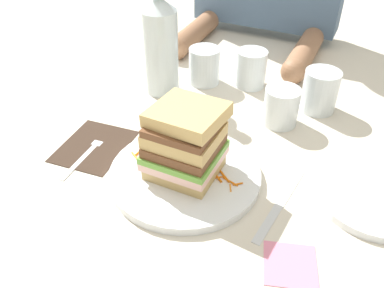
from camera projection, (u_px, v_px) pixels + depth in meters
The scene contains 24 objects.
ground_plane at pixel (191, 177), 0.74m from camera, with size 3.00×3.00×0.00m, color beige.
main_plate at pixel (185, 174), 0.74m from camera, with size 0.27×0.27×0.02m, color white.
sandwich at pixel (185, 143), 0.69m from camera, with size 0.13×0.12×0.13m.
carrot_shred_0 at pixel (149, 158), 0.76m from camera, with size 0.00×0.00×0.03m, color orange.
carrot_shred_1 at pixel (135, 157), 0.76m from camera, with size 0.00×0.00×0.03m, color orange.
carrot_shred_2 at pixel (139, 152), 0.77m from camera, with size 0.00×0.00×0.02m, color orange.
carrot_shred_3 at pixel (147, 154), 0.77m from camera, with size 0.00×0.00×0.03m, color orange.
carrot_shred_4 at pixel (147, 163), 0.75m from camera, with size 0.00×0.00×0.03m, color orange.
carrot_shred_5 at pixel (239, 182), 0.71m from camera, with size 0.00×0.00×0.02m, color orange.
carrot_shred_6 at pixel (230, 182), 0.71m from camera, with size 0.00×0.00×0.03m, color orange.
carrot_shred_7 at pixel (224, 176), 0.72m from camera, with size 0.00×0.00×0.03m, color orange.
carrot_shred_8 at pixel (216, 179), 0.71m from camera, with size 0.00×0.00×0.02m, color orange.
carrot_shred_9 at pixel (218, 177), 0.72m from camera, with size 0.00×0.00×0.03m, color orange.
carrot_shred_10 at pixel (230, 188), 0.70m from camera, with size 0.00×0.00×0.02m, color orange.
napkin_dark at pixel (95, 145), 0.82m from camera, with size 0.12×0.15×0.00m, color #38281E.
fork at pixel (88, 151), 0.80m from camera, with size 0.02×0.17×0.00m.
knife at pixel (279, 205), 0.68m from camera, with size 0.04×0.20×0.00m.
juice_glass at pixel (281, 108), 0.86m from camera, with size 0.07×0.07×0.08m.
water_bottle at pixel (161, 45), 0.92m from camera, with size 0.08×0.08×0.26m.
empty_tumbler_0 at pixel (251, 69), 0.99m from camera, with size 0.07×0.07×0.09m, color silver.
empty_tumbler_1 at pixel (320, 91), 0.90m from camera, with size 0.08×0.08×0.09m, color silver.
empty_tumbler_2 at pixel (204, 66), 1.00m from camera, with size 0.08×0.08×0.09m, color silver.
side_plate at pixel (374, 196), 0.69m from camera, with size 0.20×0.20×0.01m, color white.
napkin_pink at pixel (290, 265), 0.59m from camera, with size 0.08×0.08×0.00m, color pink.
Camera 1 is at (0.24, -0.50, 0.50)m, focal length 38.46 mm.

